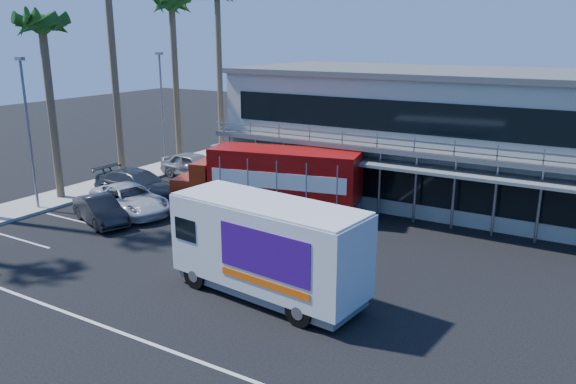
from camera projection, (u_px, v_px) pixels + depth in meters
The scene contains 14 objects.
ground at pixel (242, 270), 22.59m from camera, with size 120.00×120.00×0.00m, color black.
building at pixel (432, 133), 32.47m from camera, with size 22.40×12.00×7.30m.
curb_strip at pixel (101, 186), 34.94m from camera, with size 3.00×32.00×0.16m, color #A5A399.
palm_c at pixel (43, 34), 29.96m from camera, with size 2.80×2.80×10.75m.
palm_e at pixel (172, 13), 37.76m from camera, with size 2.80×2.80×12.25m.
palm_f at pixel (217, 3), 42.26m from camera, with size 2.80×2.80×13.25m.
light_pole_near at pixel (28, 127), 29.23m from camera, with size 0.50×0.25×8.09m.
light_pole_far at pixel (162, 107), 37.49m from camera, with size 0.50×0.25×8.09m.
red_truck at pixel (272, 178), 29.64m from camera, with size 10.45×4.40×3.43m.
white_van at pixel (268, 247), 19.87m from camera, with size 7.51×3.26×3.56m.
parked_car_b at pixel (100, 210), 28.10m from camera, with size 1.45×4.17×1.37m, color black.
parked_car_c at pixel (130, 199), 29.73m from camera, with size 2.51×5.44×1.51m, color silver.
parked_car_d at pixel (138, 185), 32.25m from camera, with size 2.35×5.79×1.68m, color #272E34.
parked_car_e at pixel (195, 166), 36.95m from camera, with size 2.01×5.00×1.70m, color gray.
Camera 1 is at (12.34, -16.98, 9.12)m, focal length 35.00 mm.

